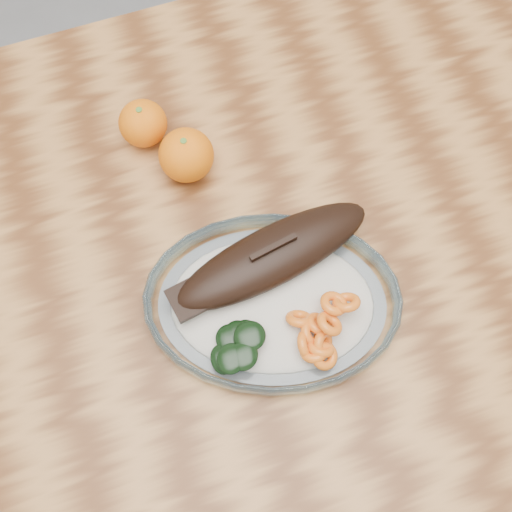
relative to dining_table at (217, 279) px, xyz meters
name	(u,v)px	position (x,y,z in m)	size (l,w,h in m)	color
ground	(233,371)	(0.00, 0.00, -0.65)	(3.00, 3.00, 0.00)	slate
dining_table	(217,279)	(0.00, 0.00, 0.00)	(1.20, 0.80, 0.75)	#5B3015
plated_meal	(273,299)	(0.05, -0.09, 0.12)	(0.69, 0.69, 0.08)	white
orange_left	(186,155)	(0.01, 0.12, 0.13)	(0.07, 0.07, 0.07)	#F96005
orange_right	(143,123)	(-0.03, 0.19, 0.13)	(0.06, 0.06, 0.06)	#F96005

